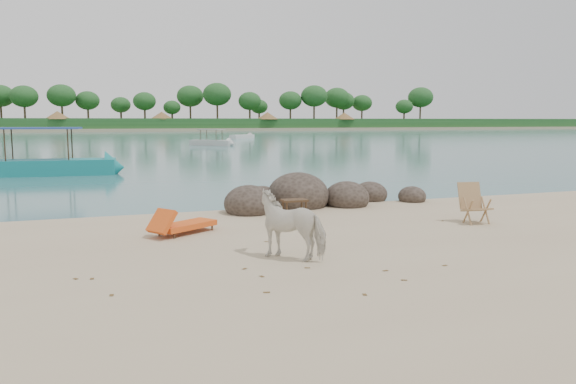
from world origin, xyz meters
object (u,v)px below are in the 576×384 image
object	(u,v)px
side_table	(294,211)
deck_chair	(477,205)
boulders	(308,198)
lounge_chair	(186,223)
cow	(293,226)
boat_near	(39,136)

from	to	relation	value
side_table	deck_chair	xyz separation A→B (m)	(4.02, -2.01, 0.24)
boulders	lounge_chair	distance (m)	4.99
cow	boulders	bearing A→B (deg)	-158.46
boat_near	boulders	bearing A→B (deg)	-53.55
boulders	side_table	xyz separation A→B (m)	(-1.19, -2.07, 0.00)
deck_chair	cow	bearing A→B (deg)	-153.05
cow	deck_chair	distance (m)	5.67
cow	boat_near	xyz separation A→B (m)	(-5.63, 19.44, 1.22)
side_table	boat_near	distance (m)	17.32
cow	deck_chair	world-z (taller)	cow
side_table	deck_chair	distance (m)	4.50
side_table	boat_near	world-z (taller)	boat_near
lounge_chair	deck_chair	bearing A→B (deg)	-43.08
boulders	cow	size ratio (longest dim) A/B	4.49
cow	boat_near	distance (m)	20.28
boulders	cow	xyz separation A→B (m)	(-2.58, -5.76, 0.36)
boulders	deck_chair	distance (m)	4.97
cow	side_table	size ratio (longest dim) A/B	2.28
boulders	side_table	distance (m)	2.39
boat_near	lounge_chair	bearing A→B (deg)	-70.50
cow	boat_near	world-z (taller)	boat_near
boulders	cow	world-z (taller)	cow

